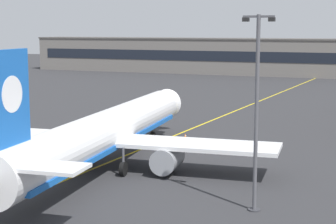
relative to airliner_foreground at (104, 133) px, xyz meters
The scene contains 6 objects.
ground_plane 10.59m from the airliner_foreground, 87.73° to the right, with size 400.00×400.00×0.00m, color #2D2D30.
taxiway_centreline 20.26m from the airliner_foreground, 88.86° to the left, with size 0.30×180.00×0.01m, color yellow.
airliner_foreground is the anchor object (origin of this frame).
apron_lamp_post 17.44m from the airliner_foreground, 22.57° to the right, with size 2.24×0.90×13.92m.
safety_cone_by_nose_gear 16.93m from the airliner_foreground, 83.22° to the left, with size 0.44×0.44×0.55m.
terminal_building 109.53m from the airliner_foreground, 92.29° to the left, with size 149.08×12.40×10.10m.
Camera 1 is at (23.90, -34.54, 13.01)m, focal length 59.48 mm.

